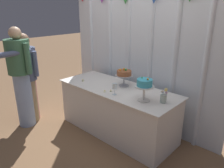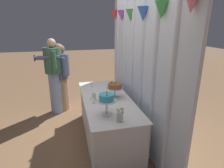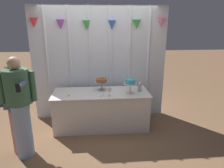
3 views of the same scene
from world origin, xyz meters
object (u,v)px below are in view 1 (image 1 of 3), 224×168
Objects in this scene: cake_table at (117,110)px; cake_display_nearleft at (124,74)px; tealight_far_left at (83,81)px; cake_display_nearright at (145,85)px; tealight_near_right at (111,91)px; guest_man_pink_jacket at (27,76)px; guest_girl_blue_dress at (26,75)px; guest_man_dark_suit at (21,75)px; wine_glass at (115,87)px; tealight_near_left at (105,91)px; flower_vase at (164,96)px.

cake_table is 6.79× the size of cake_display_nearleft.
tealight_far_left is (-0.65, -0.30, -0.19)m from cake_display_nearleft.
tealight_near_right is at bearing -173.20° from cake_display_nearright.
cake_table is 5.95× the size of cake_display_nearright.
cake_table is at bearing 27.57° from guest_man_pink_jacket.
guest_girl_blue_dress is 1.02× the size of guest_man_pink_jacket.
guest_man_pink_jacket is at bearing 127.36° from guest_man_dark_suit.
wine_glass is at bearing -55.74° from cake_table.
guest_man_pink_jacket is (-0.79, -0.59, 0.05)m from tealight_far_left.
guest_man_pink_jacket is at bearing -159.11° from tealight_near_right.
tealight_near_left is at bearing 26.46° from guest_man_dark_suit.
wine_glass is at bearing 17.92° from guest_man_pink_jacket.
tealight_near_right is at bearing 20.89° from guest_man_pink_jacket.
tealight_near_left is 0.09m from tealight_near_right.
cake_display_nearright reaches higher than cake_table.
guest_girl_blue_dress is at bearing -160.10° from wine_glass.
tealight_far_left is at bearing 174.74° from wine_glass.
guest_man_dark_suit is (-1.33, -1.04, -0.06)m from cake_display_nearleft.
cake_display_nearleft is 1.69m from guest_man_dark_suit.
tealight_far_left is 1.01m from guest_man_dark_suit.
guest_man_pink_jacket is (-2.02, -0.63, -0.17)m from cake_display_nearright.
flower_vase is at bearing 19.94° from guest_girl_blue_dress.
guest_man_dark_suit is (-1.47, -0.67, 0.01)m from wine_glass.
guest_girl_blue_dress reaches higher than wine_glass.
guest_man_dark_suit is at bearing -153.54° from tealight_near_left.
guest_man_dark_suit is at bearing -157.54° from cake_display_nearright.
guest_girl_blue_dress reaches higher than guest_man_pink_jacket.
guest_girl_blue_dress is at bearing -160.06° from flower_vase.
tealight_near_right is at bearing -78.22° from cake_table.
cake_display_nearleft is 1.70m from guest_man_pink_jacket.
cake_table is 0.44m from tealight_near_right.
guest_man_dark_suit reaches higher than flower_vase.
cake_table is 0.58m from wine_glass.
flower_vase is at bearing 29.21° from cake_display_nearright.
cake_display_nearleft is 0.19× the size of guest_girl_blue_dress.
tealight_near_right is 1.57m from guest_man_pink_jacket.
wine_glass is 1.67m from guest_man_pink_jacket.
guest_girl_blue_dress is at bearing -156.91° from tealight_near_right.
cake_table is at bearing -179.66° from flower_vase.
guest_girl_blue_dress is at bearing -150.12° from cake_table.
cake_display_nearleft is at bearing 38.17° from guest_man_dark_suit.
tealight_far_left is 0.67m from tealight_near_right.
wine_glass is 4.39× the size of tealight_near_right.
tealight_near_right is 0.02× the size of guest_girl_blue_dress.
tealight_near_left is at bearing -166.93° from cake_display_nearright.
cake_table is at bearing 34.65° from guest_man_dark_suit.
tealight_far_left is 0.63m from tealight_near_left.
cake_display_nearleft is at bearing 24.59° from tealight_far_left.
flower_vase is 2.36m from guest_man_pink_jacket.
cake_display_nearright is 0.22× the size of guest_man_pink_jacket.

